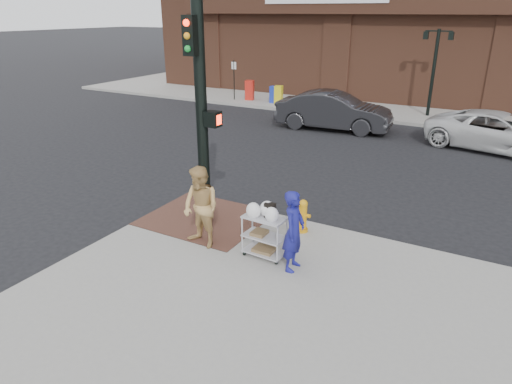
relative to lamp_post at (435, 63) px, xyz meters
The scene contains 14 objects.
ground 16.34m from the lamp_post, 97.13° to the right, with size 220.00×220.00×0.00m, color black.
brick_curb_ramp 15.52m from the lamp_post, 99.77° to the right, with size 2.80×2.40×0.01m, color #4E2F24.
lamp_post is the anchor object (origin of this frame).
parking_sign 10.64m from the lamp_post, behind, with size 0.05×0.05×2.20m, color black.
traffic_signal_pole 15.43m from the lamp_post, 99.24° to the right, with size 0.61×0.51×5.00m.
woman_blue 16.26m from the lamp_post, 89.01° to the right, with size 0.60×0.39×1.65m, color navy.
pedestrian_tan 16.45m from the lamp_post, 96.48° to the right, with size 0.87×0.68×1.79m, color tan.
sedan_dark 5.74m from the lamp_post, 126.78° to the right, with size 1.74×4.99×1.64m, color black.
minivan_white 5.85m from the lamp_post, 53.68° to the right, with size 2.36×5.12×1.42m, color silver.
utility_cart 16.15m from the lamp_post, 91.59° to the right, with size 0.89×0.53×1.21m.
fire_hydrant 14.73m from the lamp_post, 90.86° to the right, with size 0.37×0.26×0.79m.
newsbox_red 9.90m from the lamp_post, behind, with size 0.46×0.41×1.09m, color red.
newsbox_yellow 8.02m from the lamp_post, behind, with size 0.41×0.37×0.97m, color yellow.
newsbox_blue 8.33m from the lamp_post, behind, with size 0.39×0.35×0.92m, color #1B31AF.
Camera 1 is at (5.50, -7.41, 4.93)m, focal length 32.00 mm.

